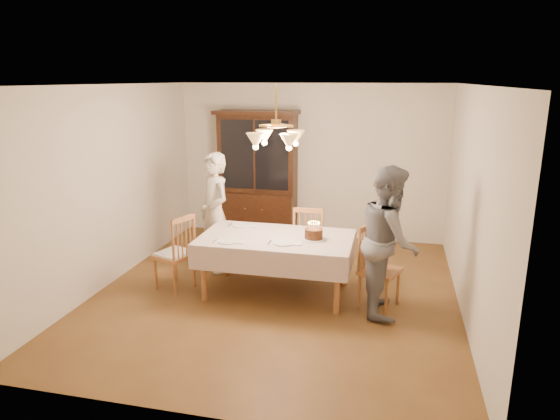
% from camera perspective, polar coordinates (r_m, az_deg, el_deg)
% --- Properties ---
extents(ground, '(5.00, 5.00, 0.00)m').
position_cam_1_polar(ground, '(6.50, -0.40, -9.42)').
color(ground, brown).
rests_on(ground, ground).
extents(room_shell, '(5.00, 5.00, 5.00)m').
position_cam_1_polar(room_shell, '(6.03, -0.43, 4.41)').
color(room_shell, white).
rests_on(room_shell, ground).
extents(dining_table, '(1.90, 1.10, 0.76)m').
position_cam_1_polar(dining_table, '(6.26, -0.41, -3.71)').
color(dining_table, '#98582C').
rests_on(dining_table, ground).
extents(china_hutch, '(1.38, 0.54, 2.16)m').
position_cam_1_polar(china_hutch, '(8.49, -2.58, 3.73)').
color(china_hutch, black).
rests_on(china_hutch, ground).
extents(chair_far_side, '(0.45, 0.43, 1.00)m').
position_cam_1_polar(chair_far_side, '(6.96, 3.40, -3.87)').
color(chair_far_side, '#98582C').
rests_on(chair_far_side, ground).
extents(chair_left_end, '(0.55, 0.56, 1.00)m').
position_cam_1_polar(chair_left_end, '(6.61, -11.93, -5.10)').
color(chair_left_end, '#98582C').
rests_on(chair_left_end, ground).
extents(chair_right_end, '(0.55, 0.56, 1.00)m').
position_cam_1_polar(chair_right_end, '(6.09, 11.22, -6.92)').
color(chair_right_end, '#98582C').
rests_on(chair_right_end, ground).
extents(elderly_woman, '(0.73, 0.72, 1.70)m').
position_cam_1_polar(elderly_woman, '(7.03, -7.47, -0.34)').
color(elderly_woman, beige).
rests_on(elderly_woman, ground).
extents(adult_in_grey, '(0.72, 0.89, 1.74)m').
position_cam_1_polar(adult_in_grey, '(5.86, 12.39, -3.43)').
color(adult_in_grey, slate).
rests_on(adult_in_grey, ground).
extents(birthday_cake, '(0.30, 0.30, 0.22)m').
position_cam_1_polar(birthday_cake, '(6.13, 3.87, -2.77)').
color(birthday_cake, white).
rests_on(birthday_cake, dining_table).
extents(place_setting_near_left, '(0.39, 0.24, 0.02)m').
position_cam_1_polar(place_setting_near_left, '(6.06, -5.88, -3.59)').
color(place_setting_near_left, white).
rests_on(place_setting_near_left, dining_table).
extents(place_setting_near_right, '(0.41, 0.26, 0.02)m').
position_cam_1_polar(place_setting_near_right, '(5.97, 0.55, -3.78)').
color(place_setting_near_right, white).
rests_on(place_setting_near_right, dining_table).
extents(place_setting_far_left, '(0.39, 0.24, 0.02)m').
position_cam_1_polar(place_setting_far_left, '(6.69, -4.29, -1.76)').
color(place_setting_far_left, white).
rests_on(place_setting_far_left, dining_table).
extents(chandelier, '(0.62, 0.62, 0.73)m').
position_cam_1_polar(chandelier, '(5.97, -0.44, 8.15)').
color(chandelier, '#BF8C3F').
rests_on(chandelier, ground).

